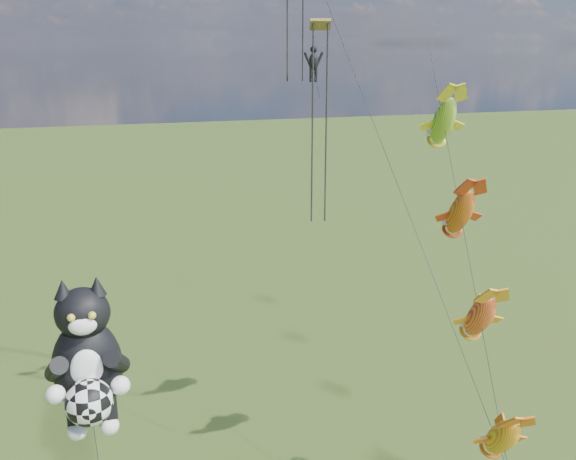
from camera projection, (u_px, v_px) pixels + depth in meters
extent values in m
ellipsoid|color=black|center=(88.00, 367.00, 22.99)|extent=(2.72, 2.33, 3.60)
ellipsoid|color=black|center=(82.00, 313.00, 22.29)|extent=(2.12, 1.97, 1.82)
cone|color=black|center=(63.00, 289.00, 21.87)|extent=(0.71, 0.71, 0.68)
cone|color=black|center=(97.00, 286.00, 22.17)|extent=(0.71, 0.71, 0.68)
ellipsoid|color=white|center=(83.00, 326.00, 21.66)|extent=(1.00, 0.59, 0.65)
ellipsoid|color=white|center=(87.00, 369.00, 22.12)|extent=(1.17, 0.57, 1.49)
sphere|color=gold|center=(71.00, 318.00, 21.39)|extent=(0.27, 0.27, 0.27)
sphere|color=gold|center=(92.00, 315.00, 21.58)|extent=(0.27, 0.27, 0.27)
sphere|color=white|center=(55.00, 395.00, 21.69)|extent=(0.68, 0.68, 0.68)
sphere|color=white|center=(120.00, 385.00, 22.27)|extent=(0.68, 0.68, 0.68)
sphere|color=white|center=(77.00, 431.00, 23.36)|extent=(0.72, 0.72, 0.72)
sphere|color=white|center=(109.00, 426.00, 23.66)|extent=(0.72, 0.72, 0.72)
sphere|color=white|center=(89.00, 402.00, 21.75)|extent=(1.63, 1.63, 1.63)
cylinder|color=black|center=(476.00, 297.00, 25.96)|extent=(3.04, 15.55, 19.03)
ellipsoid|color=yellow|center=(502.00, 437.00, 23.81)|extent=(1.43, 2.71, 2.82)
ellipsoid|color=red|center=(480.00, 317.00, 25.64)|extent=(1.43, 2.71, 2.82)
ellipsoid|color=orange|center=(460.00, 213.00, 27.46)|extent=(1.43, 2.71, 2.82)
ellipsoid|color=green|center=(443.00, 121.00, 29.29)|extent=(1.43, 2.71, 2.82)
cylinder|color=black|center=(410.00, 217.00, 26.58)|extent=(5.07, 16.34, 24.95)
cube|color=#199247|center=(320.00, 24.00, 28.39)|extent=(0.99, 0.63, 0.51)
cylinder|color=black|center=(312.00, 129.00, 29.59)|extent=(0.08, 0.08, 9.19)
cylinder|color=black|center=(325.00, 128.00, 29.76)|extent=(0.08, 0.08, 9.19)
cylinder|color=black|center=(287.00, 8.00, 30.90)|extent=(0.08, 0.08, 7.37)
cylinder|color=black|center=(302.00, 8.00, 31.10)|extent=(0.08, 0.08, 7.37)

